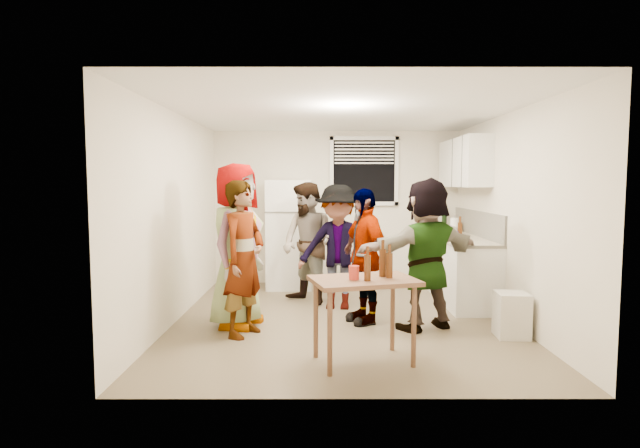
{
  "coord_description": "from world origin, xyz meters",
  "views": [
    {
      "loc": [
        -0.28,
        -5.96,
        1.66
      ],
      "look_at": [
        -0.27,
        0.2,
        1.15
      ],
      "focal_mm": 28.0,
      "sensor_mm": 36.0,
      "label": 1
    }
  ],
  "objects_px": {
    "refrigerator": "(290,234)",
    "guest_orange": "(425,328)",
    "guest_back_right": "(338,308)",
    "red_cup": "(354,279)",
    "beer_bottle_counter": "(460,240)",
    "beer_bottle_table": "(383,276)",
    "guest_stripe": "(245,335)",
    "wine_bottle": "(444,230)",
    "trash_bin": "(512,314)",
    "serving_table": "(363,362)",
    "blue_cup": "(455,241)",
    "guest_grey": "(237,325)",
    "kettle": "(452,235)",
    "guest_back_left": "(308,303)",
    "guest_black": "(364,322)"
  },
  "relations": [
    {
      "from": "guest_grey",
      "to": "guest_orange",
      "type": "height_order",
      "value": "guest_grey"
    },
    {
      "from": "guest_black",
      "to": "guest_orange",
      "type": "relative_size",
      "value": 0.93
    },
    {
      "from": "trash_bin",
      "to": "guest_back_left",
      "type": "distance_m",
      "value": 2.7
    },
    {
      "from": "kettle",
      "to": "guest_grey",
      "type": "bearing_deg",
      "value": -147.0
    },
    {
      "from": "kettle",
      "to": "guest_back_left",
      "type": "bearing_deg",
      "value": -162.82
    },
    {
      "from": "kettle",
      "to": "wine_bottle",
      "type": "distance_m",
      "value": 0.87
    },
    {
      "from": "guest_grey",
      "to": "guest_back_right",
      "type": "bearing_deg",
      "value": -40.54
    },
    {
      "from": "trash_bin",
      "to": "red_cup",
      "type": "relative_size",
      "value": 3.87
    },
    {
      "from": "refrigerator",
      "to": "wine_bottle",
      "type": "distance_m",
      "value": 2.51
    },
    {
      "from": "beer_bottle_table",
      "to": "wine_bottle",
      "type": "bearing_deg",
      "value": 67.44
    },
    {
      "from": "trash_bin",
      "to": "guest_back_right",
      "type": "relative_size",
      "value": 0.3
    },
    {
      "from": "guest_stripe",
      "to": "guest_orange",
      "type": "height_order",
      "value": "guest_orange"
    },
    {
      "from": "beer_bottle_table",
      "to": "guest_grey",
      "type": "height_order",
      "value": "beer_bottle_table"
    },
    {
      "from": "blue_cup",
      "to": "guest_black",
      "type": "distance_m",
      "value": 1.69
    },
    {
      "from": "blue_cup",
      "to": "serving_table",
      "type": "distance_m",
      "value": 2.6
    },
    {
      "from": "refrigerator",
      "to": "guest_black",
      "type": "height_order",
      "value": "refrigerator"
    },
    {
      "from": "guest_back_left",
      "to": "guest_black",
      "type": "bearing_deg",
      "value": -7.74
    },
    {
      "from": "trash_bin",
      "to": "blue_cup",
      "type": "bearing_deg",
      "value": 102.91
    },
    {
      "from": "guest_back_right",
      "to": "blue_cup",
      "type": "bearing_deg",
      "value": 8.66
    },
    {
      "from": "serving_table",
      "to": "red_cup",
      "type": "height_order",
      "value": "red_cup"
    },
    {
      "from": "beer_bottle_counter",
      "to": "blue_cup",
      "type": "relative_size",
      "value": 1.91
    },
    {
      "from": "beer_bottle_counter",
      "to": "wine_bottle",
      "type": "bearing_deg",
      "value": 84.04
    },
    {
      "from": "wine_bottle",
      "to": "blue_cup",
      "type": "distance_m",
      "value": 1.56
    },
    {
      "from": "refrigerator",
      "to": "kettle",
      "type": "bearing_deg",
      "value": -14.89
    },
    {
      "from": "wine_bottle",
      "to": "trash_bin",
      "type": "xyz_separation_m",
      "value": [
        0.04,
        -2.8,
        -0.65
      ]
    },
    {
      "from": "kettle",
      "to": "guest_orange",
      "type": "bearing_deg",
      "value": -108.5
    },
    {
      "from": "guest_back_left",
      "to": "guest_orange",
      "type": "relative_size",
      "value": 0.97
    },
    {
      "from": "blue_cup",
      "to": "trash_bin",
      "type": "xyz_separation_m",
      "value": [
        0.29,
        -1.26,
        -0.65
      ]
    },
    {
      "from": "guest_back_right",
      "to": "red_cup",
      "type": "bearing_deg",
      "value": -79.82
    },
    {
      "from": "kettle",
      "to": "guest_back_right",
      "type": "xyz_separation_m",
      "value": [
        -1.68,
        -0.69,
        -0.9
      ]
    },
    {
      "from": "beer_bottle_table",
      "to": "guest_black",
      "type": "bearing_deg",
      "value": 92.97
    },
    {
      "from": "wine_bottle",
      "to": "guest_grey",
      "type": "distance_m",
      "value": 3.92
    },
    {
      "from": "blue_cup",
      "to": "red_cup",
      "type": "relative_size",
      "value": 0.98
    },
    {
      "from": "wine_bottle",
      "to": "beer_bottle_table",
      "type": "distance_m",
      "value": 3.75
    },
    {
      "from": "blue_cup",
      "to": "guest_black",
      "type": "bearing_deg",
      "value": -151.33
    },
    {
      "from": "trash_bin",
      "to": "red_cup",
      "type": "distance_m",
      "value": 2.0
    },
    {
      "from": "wine_bottle",
      "to": "red_cup",
      "type": "bearing_deg",
      "value": -115.45
    },
    {
      "from": "trash_bin",
      "to": "guest_grey",
      "type": "relative_size",
      "value": 0.26
    },
    {
      "from": "beer_bottle_table",
      "to": "beer_bottle_counter",
      "type": "bearing_deg",
      "value": 57.53
    },
    {
      "from": "wine_bottle",
      "to": "guest_orange",
      "type": "xyz_separation_m",
      "value": [
        -0.82,
        -2.48,
        -0.9
      ]
    },
    {
      "from": "wine_bottle",
      "to": "guest_stripe",
      "type": "xyz_separation_m",
      "value": [
        -2.85,
        -2.73,
        -0.9
      ]
    },
    {
      "from": "red_cup",
      "to": "guest_stripe",
      "type": "distance_m",
      "value": 1.63
    },
    {
      "from": "serving_table",
      "to": "beer_bottle_table",
      "type": "relative_size",
      "value": 3.66
    },
    {
      "from": "beer_bottle_counter",
      "to": "beer_bottle_table",
      "type": "relative_size",
      "value": 0.92
    },
    {
      "from": "beer_bottle_table",
      "to": "guest_stripe",
      "type": "distance_m",
      "value": 1.77
    },
    {
      "from": "refrigerator",
      "to": "guest_orange",
      "type": "height_order",
      "value": "refrigerator"
    },
    {
      "from": "red_cup",
      "to": "guest_back_right",
      "type": "height_order",
      "value": "red_cup"
    },
    {
      "from": "guest_stripe",
      "to": "guest_orange",
      "type": "xyz_separation_m",
      "value": [
        2.03,
        0.24,
        0.0
      ]
    },
    {
      "from": "blue_cup",
      "to": "guest_grey",
      "type": "distance_m",
      "value": 3.0
    },
    {
      "from": "trash_bin",
      "to": "guest_stripe",
      "type": "distance_m",
      "value": 2.9
    }
  ]
}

